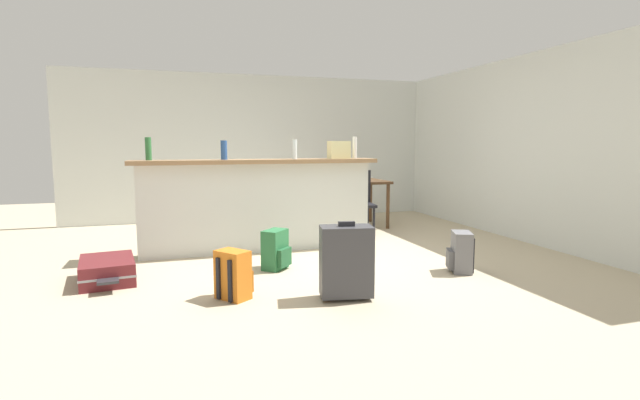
{
  "coord_description": "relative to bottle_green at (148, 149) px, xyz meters",
  "views": [
    {
      "loc": [
        -1.49,
        -5.22,
        1.32
      ],
      "look_at": [
        0.22,
        0.29,
        0.63
      ],
      "focal_mm": 26.38,
      "sensor_mm": 36.0,
      "label": 1
    }
  ],
  "objects": [
    {
      "name": "bottle_green",
      "position": [
        0.0,
        0.0,
        0.0
      ],
      "size": [
        0.07,
        0.07,
        0.26
      ],
      "primitive_type": "cylinder",
      "color": "#2D6B38",
      "rests_on": "bar_countertop"
    },
    {
      "name": "bottle_blue",
      "position": [
        0.84,
        -0.08,
        -0.02
      ],
      "size": [
        0.08,
        0.08,
        0.23
      ],
      "primitive_type": "cylinder",
      "color": "#284C89",
      "rests_on": "bar_countertop"
    },
    {
      "name": "ground_plane",
      "position": [
        1.77,
        -0.51,
        -1.29
      ],
      "size": [
        13.0,
        13.0,
        0.05
      ],
      "primitive_type": "cube",
      "color": "#BCAD8E"
    },
    {
      "name": "backpack_green",
      "position": [
        1.27,
        -0.95,
        -1.06
      ],
      "size": [
        0.34,
        0.34,
        0.42
      ],
      "color": "#286B3D",
      "rests_on": "ground_plane"
    },
    {
      "name": "backpack_orange",
      "position": [
        0.73,
        -1.78,
        -1.06
      ],
      "size": [
        0.33,
        0.34,
        0.42
      ],
      "color": "orange",
      "rests_on": "ground_plane"
    },
    {
      "name": "bottle_white",
      "position": [
        2.5,
        -0.06,
        0.01
      ],
      "size": [
        0.06,
        0.06,
        0.28
      ],
      "primitive_type": "cylinder",
      "color": "silver",
      "rests_on": "bar_countertop"
    },
    {
      "name": "dining_table",
      "position": [
        2.95,
        1.22,
        -0.62
      ],
      "size": [
        1.1,
        0.8,
        0.74
      ],
      "color": "#4C331E",
      "rests_on": "ground_plane"
    },
    {
      "name": "suitcase_upright_charcoal",
      "position": [
        1.64,
        -2.08,
        -0.93
      ],
      "size": [
        0.48,
        0.32,
        0.67
      ],
      "color": "#38383D",
      "rests_on": "ground_plane"
    },
    {
      "name": "wall_right",
      "position": [
        4.82,
        -0.21,
        -0.01
      ],
      "size": [
        0.1,
        6.0,
        2.5
      ],
      "primitive_type": "cube",
      "color": "silver",
      "rests_on": "ground_plane"
    },
    {
      "name": "grocery_bag",
      "position": [
        2.28,
        -0.08,
        -0.02
      ],
      "size": [
        0.26,
        0.18,
        0.22
      ],
      "primitive_type": "cube",
      "color": "beige",
      "rests_on": "bar_countertop"
    },
    {
      "name": "suitcase_flat_maroon",
      "position": [
        -0.38,
        -0.91,
        -1.15
      ],
      "size": [
        0.58,
        0.86,
        0.22
      ],
      "color": "maroon",
      "rests_on": "ground_plane"
    },
    {
      "name": "backpack_grey",
      "position": [
        3.07,
        -1.64,
        -1.06
      ],
      "size": [
        0.31,
        0.33,
        0.42
      ],
      "color": "slate",
      "rests_on": "ground_plane"
    },
    {
      "name": "partition_half_wall",
      "position": [
        1.25,
        -0.08,
        -0.72
      ],
      "size": [
        2.8,
        0.2,
        1.08
      ],
      "primitive_type": "cube",
      "color": "silver",
      "rests_on": "ground_plane"
    },
    {
      "name": "bar_countertop",
      "position": [
        1.25,
        -0.08,
        -0.16
      ],
      "size": [
        2.96,
        0.4,
        0.05
      ],
      "primitive_type": "cube",
      "color": "#93704C",
      "rests_on": "partition_half_wall"
    },
    {
      "name": "bottle_clear",
      "position": [
        1.69,
        -0.13,
        -0.01
      ],
      "size": [
        0.06,
        0.06,
        0.24
      ],
      "primitive_type": "cylinder",
      "color": "silver",
      "rests_on": "bar_countertop"
    },
    {
      "name": "wall_back",
      "position": [
        1.77,
        2.54,
        -0.01
      ],
      "size": [
        6.6,
        0.1,
        2.5
      ],
      "primitive_type": "cube",
      "color": "silver",
      "rests_on": "ground_plane"
    },
    {
      "name": "dining_chair_near_partition",
      "position": [
        2.85,
        0.64,
        -0.75
      ],
      "size": [
        0.45,
        0.45,
        0.93
      ],
      "color": "black",
      "rests_on": "ground_plane"
    }
  ]
}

